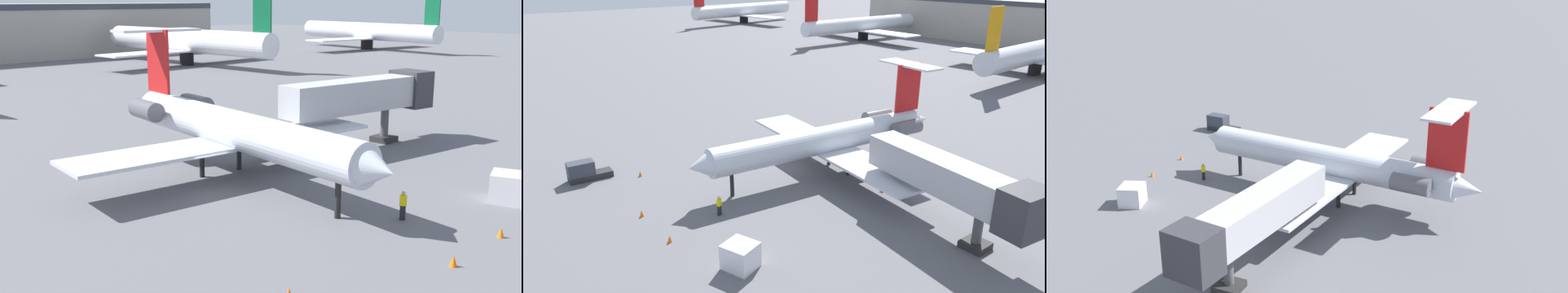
% 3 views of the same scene
% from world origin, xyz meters
% --- Properties ---
extents(ground_plane, '(400.00, 400.00, 0.10)m').
position_xyz_m(ground_plane, '(0.00, 0.00, -0.05)').
color(ground_plane, '#5B5B60').
extents(regional_jet, '(23.86, 27.82, 9.88)m').
position_xyz_m(regional_jet, '(3.09, 1.17, 3.55)').
color(regional_jet, silver).
rests_on(regional_jet, ground_plane).
extents(jet_bridge, '(15.47, 4.87, 6.02)m').
position_xyz_m(jet_bridge, '(17.88, 0.28, 4.33)').
color(jet_bridge, '#ADADB2').
rests_on(jet_bridge, ground_plane).
extents(ground_crew_marshaller, '(0.44, 0.48, 1.69)m').
position_xyz_m(ground_crew_marshaller, '(4.31, -12.22, 0.86)').
color(ground_crew_marshaller, black).
rests_on(ground_crew_marshaller, ground_plane).
extents(baggage_tug_lead, '(1.66, 4.08, 1.90)m').
position_xyz_m(baggage_tug_lead, '(-9.65, -18.81, 0.84)').
color(baggage_tug_lead, '#262628').
rests_on(baggage_tug_lead, ground_plane).
extents(cargo_container_uld, '(2.64, 2.55, 1.82)m').
position_xyz_m(cargo_container_uld, '(11.68, -14.89, 0.91)').
color(cargo_container_uld, silver).
rests_on(cargo_container_uld, ground_plane).
extents(traffic_cone_near, '(0.36, 0.36, 0.55)m').
position_xyz_m(traffic_cone_near, '(5.72, -17.32, 0.28)').
color(traffic_cone_near, orange).
rests_on(traffic_cone_near, ground_plane).
extents(traffic_cone_mid, '(0.36, 0.36, 0.55)m').
position_xyz_m(traffic_cone_mid, '(-7.27, -14.34, 0.28)').
color(traffic_cone_mid, orange).
rests_on(traffic_cone_mid, ground_plane).
extents(traffic_cone_far, '(0.36, 0.36, 0.55)m').
position_xyz_m(traffic_cone_far, '(0.64, -17.42, 0.28)').
color(traffic_cone_far, orange).
rests_on(traffic_cone_far, ground_plane).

